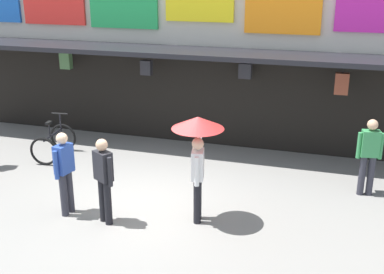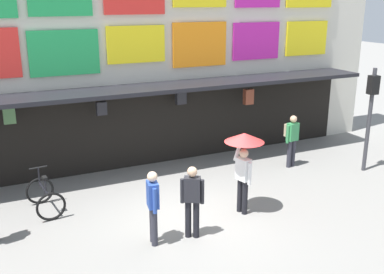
% 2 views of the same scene
% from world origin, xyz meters
% --- Properties ---
extents(ground_plane, '(80.00, 80.00, 0.00)m').
position_xyz_m(ground_plane, '(0.00, 0.00, 0.00)').
color(ground_plane, gray).
extents(shopfront, '(18.00, 2.60, 8.00)m').
position_xyz_m(shopfront, '(-0.00, 4.57, 3.96)').
color(shopfront, beige).
rests_on(shopfront, ground).
extents(traffic_light_far, '(0.30, 0.33, 3.20)m').
position_xyz_m(traffic_light_far, '(6.19, 0.59, 2.14)').
color(traffic_light_far, '#38383D').
rests_on(traffic_light_far, ground).
extents(bicycle_parked, '(0.84, 1.23, 1.05)m').
position_xyz_m(bicycle_parked, '(-3.23, 1.82, 0.39)').
color(bicycle_parked, black).
rests_on(bicycle_parked, ground).
extents(pedestrian_in_red, '(0.47, 0.37, 1.68)m').
position_xyz_m(pedestrian_in_red, '(-0.43, -0.89, 0.95)').
color(pedestrian_in_red, black).
rests_on(pedestrian_in_red, ground).
extents(pedestrian_with_umbrella, '(0.96, 0.96, 2.08)m').
position_xyz_m(pedestrian_with_umbrella, '(1.21, -0.32, 1.64)').
color(pedestrian_with_umbrella, black).
rests_on(pedestrian_with_umbrella, ground).
extents(pedestrian_in_yellow, '(0.28, 0.52, 1.68)m').
position_xyz_m(pedestrian_in_yellow, '(-1.31, -0.79, 0.95)').
color(pedestrian_in_yellow, '#2D2D38').
rests_on(pedestrian_in_yellow, ground).
extents(pedestrian_in_green, '(0.52, 0.40, 1.68)m').
position_xyz_m(pedestrian_in_green, '(4.31, 1.84, 0.98)').
color(pedestrian_in_green, '#2D2D38').
rests_on(pedestrian_in_green, ground).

